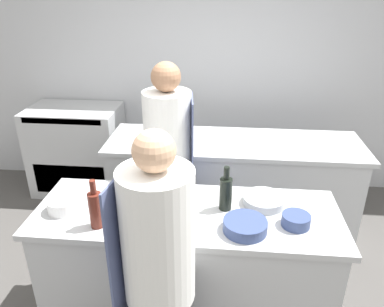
{
  "coord_description": "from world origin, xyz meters",
  "views": [
    {
      "loc": [
        0.23,
        -2.02,
        2.28
      ],
      "look_at": [
        0.0,
        0.35,
        1.17
      ],
      "focal_mm": 35.0,
      "sensor_mm": 36.0,
      "label": 1
    }
  ],
  "objects_px": {
    "oven_range": "(78,150)",
    "bowl_wooden_salad": "(63,205)",
    "chef_at_stove": "(169,171)",
    "cup": "(115,204)",
    "bottle_vinegar": "(226,192)",
    "bowl_prep_small": "(245,226)",
    "bottle_wine": "(175,194)",
    "bowl_mixing_large": "(296,220)",
    "bowl_ceramic_blue": "(264,200)",
    "chef_at_prep_near": "(160,283)",
    "bottle_olive_oil": "(96,209)"
  },
  "relations": [
    {
      "from": "bottle_olive_oil",
      "to": "bowl_ceramic_blue",
      "type": "relative_size",
      "value": 1.14
    },
    {
      "from": "bottle_olive_oil",
      "to": "bowl_ceramic_blue",
      "type": "distance_m",
      "value": 1.08
    },
    {
      "from": "chef_at_stove",
      "to": "bowl_ceramic_blue",
      "type": "relative_size",
      "value": 6.33
    },
    {
      "from": "bowl_wooden_salad",
      "to": "bottle_olive_oil",
      "type": "bearing_deg",
      "value": -27.32
    },
    {
      "from": "chef_at_prep_near",
      "to": "bowl_ceramic_blue",
      "type": "xyz_separation_m",
      "value": [
        0.58,
        0.71,
        0.09
      ]
    },
    {
      "from": "bottle_wine",
      "to": "bowl_ceramic_blue",
      "type": "relative_size",
      "value": 0.97
    },
    {
      "from": "bottle_vinegar",
      "to": "cup",
      "type": "distance_m",
      "value": 0.72
    },
    {
      "from": "bottle_olive_oil",
      "to": "bowl_ceramic_blue",
      "type": "height_order",
      "value": "bottle_olive_oil"
    },
    {
      "from": "cup",
      "to": "bowl_wooden_salad",
      "type": "bearing_deg",
      "value": -174.99
    },
    {
      "from": "bowl_mixing_large",
      "to": "bowl_prep_small",
      "type": "height_order",
      "value": "bowl_mixing_large"
    },
    {
      "from": "bottle_vinegar",
      "to": "bowl_prep_small",
      "type": "relative_size",
      "value": 1.15
    },
    {
      "from": "oven_range",
      "to": "bottle_olive_oil",
      "type": "bearing_deg",
      "value": -64.55
    },
    {
      "from": "chef_at_prep_near",
      "to": "bottle_vinegar",
      "type": "bearing_deg",
      "value": -18.38
    },
    {
      "from": "chef_at_stove",
      "to": "bottle_olive_oil",
      "type": "xyz_separation_m",
      "value": [
        -0.31,
        -0.82,
        0.16
      ]
    },
    {
      "from": "chef_at_stove",
      "to": "bowl_mixing_large",
      "type": "relative_size",
      "value": 10.15
    },
    {
      "from": "bottle_olive_oil",
      "to": "bowl_prep_small",
      "type": "bearing_deg",
      "value": 2.44
    },
    {
      "from": "bowl_mixing_large",
      "to": "bowl_ceramic_blue",
      "type": "height_order",
      "value": "bowl_mixing_large"
    },
    {
      "from": "oven_range",
      "to": "bowl_wooden_salad",
      "type": "relative_size",
      "value": 5.14
    },
    {
      "from": "chef_at_prep_near",
      "to": "bowl_prep_small",
      "type": "relative_size",
      "value": 6.46
    },
    {
      "from": "chef_at_stove",
      "to": "bottle_vinegar",
      "type": "bearing_deg",
      "value": 32.39
    },
    {
      "from": "bottle_wine",
      "to": "bowl_wooden_salad",
      "type": "bearing_deg",
      "value": -172.41
    },
    {
      "from": "oven_range",
      "to": "bowl_ceramic_blue",
      "type": "xyz_separation_m",
      "value": [
        1.96,
        -1.63,
        0.45
      ]
    },
    {
      "from": "chef_at_stove",
      "to": "cup",
      "type": "distance_m",
      "value": 0.71
    },
    {
      "from": "bottle_vinegar",
      "to": "bowl_wooden_salad",
      "type": "relative_size",
      "value": 1.57
    },
    {
      "from": "chef_at_prep_near",
      "to": "bottle_vinegar",
      "type": "xyz_separation_m",
      "value": [
        0.33,
        0.63,
        0.18
      ]
    },
    {
      "from": "chef_at_prep_near",
      "to": "cup",
      "type": "relative_size",
      "value": 16.34
    },
    {
      "from": "oven_range",
      "to": "chef_at_stove",
      "type": "bearing_deg",
      "value": -42.53
    },
    {
      "from": "chef_at_prep_near",
      "to": "bowl_wooden_salad",
      "type": "relative_size",
      "value": 8.8
    },
    {
      "from": "bottle_vinegar",
      "to": "bowl_mixing_large",
      "type": "relative_size",
      "value": 1.76
    },
    {
      "from": "bottle_vinegar",
      "to": "chef_at_stove",
      "type": "bearing_deg",
      "value": 129.33
    },
    {
      "from": "oven_range",
      "to": "chef_at_prep_near",
      "type": "xyz_separation_m",
      "value": [
        1.38,
        -2.33,
        0.36
      ]
    },
    {
      "from": "bowl_ceramic_blue",
      "to": "bowl_wooden_salad",
      "type": "height_order",
      "value": "bowl_wooden_salad"
    },
    {
      "from": "chef_at_stove",
      "to": "chef_at_prep_near",
      "type": "bearing_deg",
      "value": -0.66
    },
    {
      "from": "bottle_olive_oil",
      "to": "cup",
      "type": "height_order",
      "value": "bottle_olive_oil"
    },
    {
      "from": "bottle_olive_oil",
      "to": "bottle_wine",
      "type": "relative_size",
      "value": 1.18
    },
    {
      "from": "bowl_wooden_salad",
      "to": "bottle_vinegar",
      "type": "bearing_deg",
      "value": 6.85
    },
    {
      "from": "bowl_mixing_large",
      "to": "bowl_wooden_salad",
      "type": "xyz_separation_m",
      "value": [
        -1.47,
        0.02,
        0.0
      ]
    },
    {
      "from": "oven_range",
      "to": "bowl_prep_small",
      "type": "height_order",
      "value": "oven_range"
    },
    {
      "from": "bowl_prep_small",
      "to": "bowl_wooden_salad",
      "type": "xyz_separation_m",
      "value": [
        -1.16,
        0.1,
        0.01
      ]
    },
    {
      "from": "bowl_wooden_salad",
      "to": "chef_at_stove",
      "type": "bearing_deg",
      "value": 49.31
    },
    {
      "from": "bottle_vinegar",
      "to": "bowl_ceramic_blue",
      "type": "relative_size",
      "value": 1.1
    },
    {
      "from": "bottle_olive_oil",
      "to": "bowl_wooden_salad",
      "type": "xyz_separation_m",
      "value": [
        -0.28,
        0.14,
        -0.08
      ]
    },
    {
      "from": "bottle_vinegar",
      "to": "bottle_wine",
      "type": "distance_m",
      "value": 0.33
    },
    {
      "from": "bottle_vinegar",
      "to": "bowl_prep_small",
      "type": "height_order",
      "value": "bottle_vinegar"
    },
    {
      "from": "bowl_wooden_salad",
      "to": "cup",
      "type": "relative_size",
      "value": 1.86
    },
    {
      "from": "bottle_wine",
      "to": "bowl_wooden_salad",
      "type": "xyz_separation_m",
      "value": [
        -0.72,
        -0.1,
        -0.06
      ]
    },
    {
      "from": "oven_range",
      "to": "bottle_vinegar",
      "type": "height_order",
      "value": "bottle_vinegar"
    },
    {
      "from": "bowl_prep_small",
      "to": "cup",
      "type": "relative_size",
      "value": 2.53
    },
    {
      "from": "bowl_mixing_large",
      "to": "bowl_ceramic_blue",
      "type": "bearing_deg",
      "value": 127.8
    },
    {
      "from": "bottle_vinegar",
      "to": "bowl_prep_small",
      "type": "distance_m",
      "value": 0.27
    }
  ]
}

